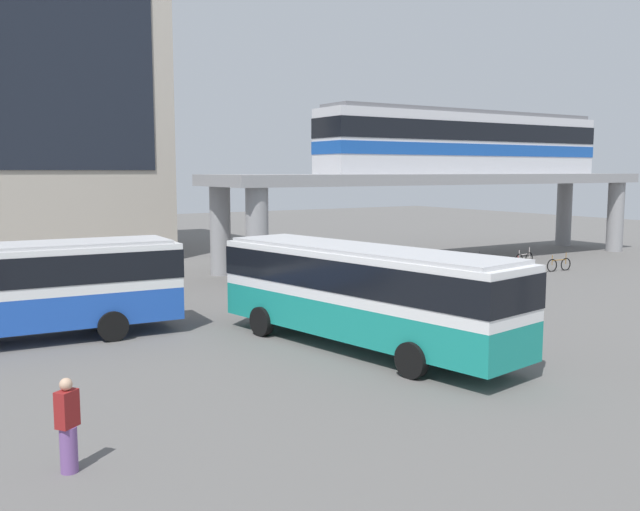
% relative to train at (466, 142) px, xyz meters
% --- Properties ---
extents(ground_plane, '(120.00, 120.00, 0.00)m').
position_rel_train_xyz_m(ground_plane, '(-17.98, -5.49, -7.33)').
color(ground_plane, '#605E5B').
extents(elevated_platform, '(30.17, 5.91, 5.37)m').
position_rel_train_xyz_m(elevated_platform, '(-1.73, -0.00, -2.74)').
color(elevated_platform, gray).
rests_on(elevated_platform, ground_plane).
extents(train, '(20.63, 2.96, 3.84)m').
position_rel_train_xyz_m(train, '(0.00, 0.00, 0.00)').
color(train, silver).
rests_on(train, elevated_platform).
extents(bus_main, '(4.42, 11.31, 3.22)m').
position_rel_train_xyz_m(bus_main, '(-18.44, -14.78, -5.34)').
color(bus_main, teal).
rests_on(bus_main, ground_plane).
extents(bus_secondary, '(11.18, 3.27, 3.22)m').
position_rel_train_xyz_m(bus_secondary, '(-27.74, -8.16, -5.34)').
color(bus_secondary, '#1E4CB2').
rests_on(bus_secondary, ground_plane).
extents(bicycle_red, '(1.79, 0.12, 1.04)m').
position_rel_train_xyz_m(bicycle_red, '(-2.57, -6.33, -6.97)').
color(bicycle_red, black).
rests_on(bicycle_red, ground_plane).
extents(bicycle_brown, '(1.79, 0.20, 1.04)m').
position_rel_train_xyz_m(bicycle_brown, '(0.92, -6.60, -6.97)').
color(bicycle_brown, black).
rests_on(bicycle_brown, ground_plane).
extents(bicycle_silver, '(1.78, 0.32, 1.04)m').
position_rel_train_xyz_m(bicycle_silver, '(1.32, -3.75, -6.97)').
color(bicycle_silver, black).
rests_on(bicycle_silver, ground_plane).
extents(bicycle_green, '(1.68, 0.73, 1.04)m').
position_rel_train_xyz_m(bicycle_green, '(-7.55, -3.47, -6.97)').
color(bicycle_green, black).
rests_on(bicycle_green, ground_plane).
extents(bicycle_black, '(1.77, 0.36, 1.04)m').
position_rel_train_xyz_m(bicycle_black, '(-2.90, -3.66, -6.97)').
color(bicycle_black, black).
rests_on(bicycle_black, ground_plane).
extents(pedestrian_at_kerb, '(0.48, 0.44, 1.80)m').
position_rel_train_xyz_m(pedestrian_at_kerb, '(-28.31, -19.26, -6.48)').
color(pedestrian_at_kerb, '#724C8C').
rests_on(pedestrian_at_kerb, ground_plane).
extents(pedestrian_waiting_near_stop, '(0.32, 0.43, 1.63)m').
position_rel_train_xyz_m(pedestrian_waiting_near_stop, '(-16.26, -3.96, -6.57)').
color(pedestrian_waiting_near_stop, navy).
rests_on(pedestrian_waiting_near_stop, ground_plane).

